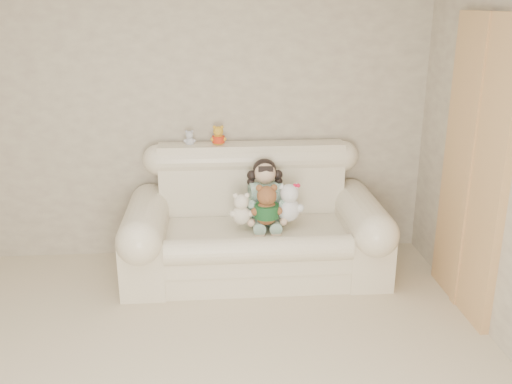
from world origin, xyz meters
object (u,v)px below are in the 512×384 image
object	(u,v)px
white_cat	(289,198)
brown_teddy	(267,201)
seated_child	(265,191)
cream_teddy	(241,206)
sofa	(255,216)

from	to	relation	value
white_cat	brown_teddy	bearing A→B (deg)	179.37
seated_child	brown_teddy	bearing A→B (deg)	-100.93
seated_child	cream_teddy	xyz separation A→B (m)	(-0.20, -0.21, -0.04)
seated_child	cream_teddy	world-z (taller)	seated_child
seated_child	brown_teddy	distance (m)	0.23
seated_child	white_cat	xyz separation A→B (m)	(0.17, -0.17, -0.01)
seated_child	cream_teddy	size ratio (longest dim) A/B	1.83
brown_teddy	cream_teddy	size ratio (longest dim) A/B	1.28
brown_teddy	sofa	bearing A→B (deg)	100.49
seated_child	white_cat	world-z (taller)	seated_child
sofa	white_cat	bearing A→B (deg)	-19.25
brown_teddy	white_cat	xyz separation A→B (m)	(0.18, 0.06, -0.00)
cream_teddy	seated_child	bearing A→B (deg)	57.90
sofa	brown_teddy	bearing A→B (deg)	-61.99
brown_teddy	seated_child	bearing A→B (deg)	70.52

